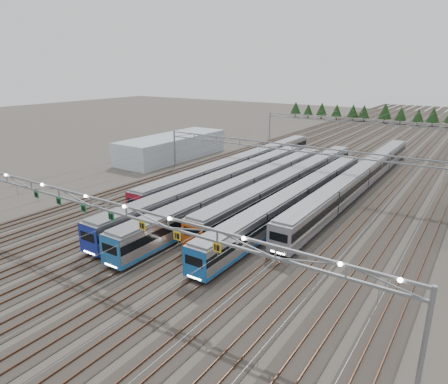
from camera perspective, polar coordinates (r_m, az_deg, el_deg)
The scene contains 13 objects.
ground at distance 44.55m, azimuth -13.10°, elevation -11.55°, with size 400.00×400.00×0.00m, color #47423A.
track_bed at distance 130.84m, azimuth 20.67°, elevation 7.64°, with size 54.00×260.00×5.42m.
train_a at distance 80.44m, azimuth 2.50°, elevation 3.81°, with size 3.17×59.05×4.14m.
train_b at distance 67.33m, azimuth -0.09°, elevation 1.12°, with size 3.20×55.45×4.17m.
train_c at distance 64.82m, azimuth 3.08°, elevation 0.41°, with size 3.15×56.37×4.11m.
train_d at distance 69.09m, azimuth 9.42°, elevation 1.29°, with size 3.17×54.32×4.13m.
train_e at distance 61.43m, azimuth 10.55°, elevation -0.93°, with size 3.01×51.44×3.92m.
train_f at distance 75.46m, azimuth 18.87°, elevation 1.93°, with size 3.12×65.51×4.08m.
gantry_near at distance 41.60m, azimuth -13.92°, elevation -3.00°, with size 56.36×0.61×8.08m.
gantry_mid at distance 73.70m, azimuth 9.71°, elevation 5.55°, with size 56.36×0.36×8.00m.
gantry_far at distance 115.74m, azimuth 19.11°, elevation 9.11°, with size 56.36×0.36×8.00m.
west_shed at distance 98.32m, azimuth -7.32°, elevation 6.41°, with size 10.00×30.00×5.39m, color #AABECB.
treeline at distance 169.24m, azimuth 25.94°, elevation 9.95°, with size 106.40×5.60×7.02m.
Camera 1 is at (29.31, -25.97, 21.25)m, focal length 32.00 mm.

